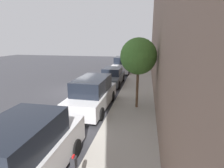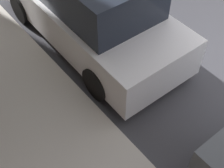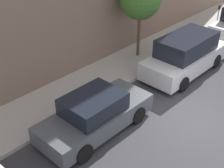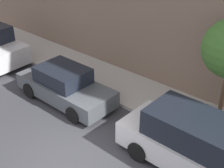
# 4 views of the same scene
# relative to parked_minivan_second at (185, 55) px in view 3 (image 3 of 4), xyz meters

# --- Properties ---
(ground_plane) EXTENTS (60.00, 60.00, 0.00)m
(ground_plane) POSITION_rel_parked_minivan_second_xyz_m (-2.36, 3.18, -0.92)
(ground_plane) COLOR #38383D
(sidewalk) EXTENTS (2.56, 32.00, 0.15)m
(sidewalk) POSITION_rel_parked_minivan_second_xyz_m (2.42, 3.18, -0.85)
(sidewalk) COLOR #B2ADA3
(sidewalk) RESTS_ON ground_plane
(parked_minivan_second) EXTENTS (2.02, 4.92, 1.90)m
(parked_minivan_second) POSITION_rel_parked_minivan_second_xyz_m (0.00, 0.00, 0.00)
(parked_minivan_second) COLOR silver
(parked_minivan_second) RESTS_ON ground_plane
(parked_sedan_third) EXTENTS (1.92, 4.50, 1.54)m
(parked_sedan_third) POSITION_rel_parked_minivan_second_xyz_m (-0.02, 6.05, -0.20)
(parked_sedan_third) COLOR #4C5156
(parked_sedan_third) RESTS_ON ground_plane
(parking_meter_near) EXTENTS (0.11, 0.15, 1.42)m
(parking_meter_near) POSITION_rel_parked_minivan_second_xyz_m (1.59, -6.44, 0.10)
(parking_meter_near) COLOR #ADADB2
(parking_meter_near) RESTS_ON sidewalk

